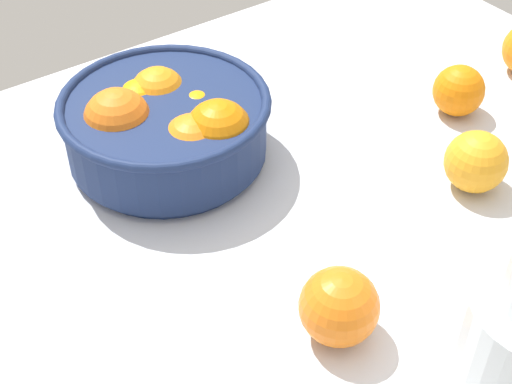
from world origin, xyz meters
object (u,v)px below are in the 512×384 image
fruit_bowl (166,126)px  loose_orange_2 (459,90)px  loose_orange_1 (339,307)px  loose_orange_0 (476,162)px

fruit_bowl → loose_orange_2: fruit_bowl is taller
fruit_bowl → loose_orange_2: bearing=-19.8°
fruit_bowl → loose_orange_1: fruit_bowl is taller
loose_orange_1 → loose_orange_2: 40.77cm
loose_orange_1 → fruit_bowl: bearing=89.7°
loose_orange_1 → loose_orange_2: bearing=27.6°
fruit_bowl → loose_orange_0: (26.38, -24.44, -1.53)cm
loose_orange_0 → loose_orange_2: loose_orange_0 is taller
fruit_bowl → loose_orange_0: size_ratio=3.44×
loose_orange_1 → loose_orange_0: bearing=15.5°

